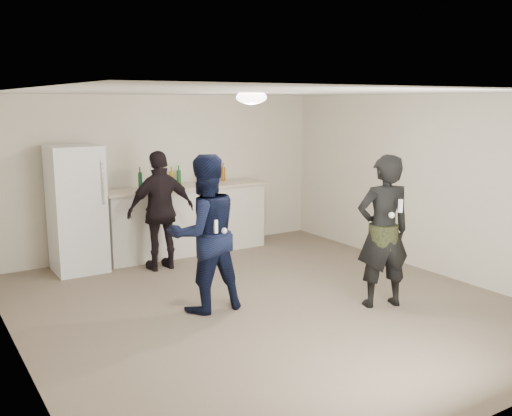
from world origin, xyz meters
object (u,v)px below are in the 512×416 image
fridge (77,209)px  shaker (169,183)px  counter (186,221)px  man (204,234)px  spectator (161,211)px  woman (383,232)px

fridge → shaker: fridge is taller
counter → man: bearing=-110.4°
fridge → spectator: size_ratio=1.05×
counter → woman: size_ratio=1.44×
shaker → man: size_ratio=0.09×
shaker → woman: 3.56m
shaker → spectator: spectator is taller
shaker → woman: bearing=-69.2°
man → spectator: (0.22, 1.81, -0.05)m
spectator → counter: bearing=-138.5°
fridge → shaker: (1.40, -0.04, 0.28)m
spectator → shaker: bearing=-125.3°
man → woman: 2.09m
spectator → woman: bearing=119.0°
woman → fridge: bearing=-34.4°
counter → fridge: 1.77m
fridge → spectator: 1.19m
shaker → man: bearing=-104.0°
man → woman: (1.84, -0.99, -0.01)m
fridge → man: 2.50m
counter → shaker: bearing=-162.1°
counter → man: 2.62m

